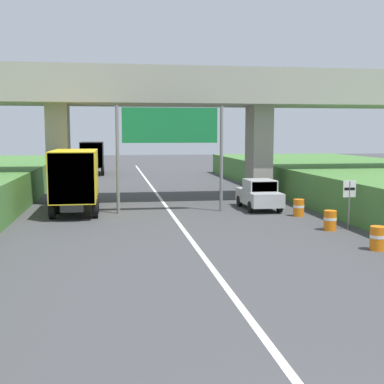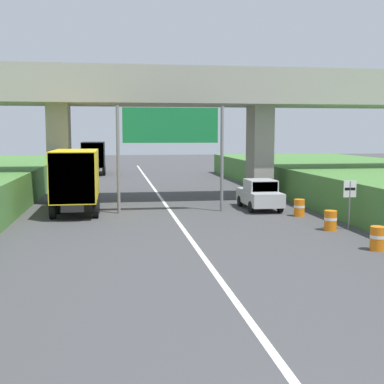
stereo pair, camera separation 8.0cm
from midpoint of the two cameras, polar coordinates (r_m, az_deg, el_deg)
lane_centre_stripe at (r=27.66m, az=-2.10°, el=-2.47°), size 0.20×85.04×0.01m
overpass_bridge at (r=32.99m, az=-3.27°, el=10.00°), size 40.00×4.80×8.32m
overhead_highway_sign at (r=28.04m, az=-2.30°, el=6.54°), size 5.88×0.18×5.82m
speed_limit_sign at (r=24.16m, az=17.19°, el=-0.55°), size 0.60×0.08×2.23m
truck_black at (r=55.96m, az=-10.80°, el=3.95°), size 2.44×7.30×3.44m
truck_yellow at (r=29.01m, az=-12.60°, el=1.63°), size 2.44×7.30×3.44m
car_silver at (r=29.60m, az=7.61°, el=-0.27°), size 1.86×4.10×1.72m
construction_barrel_1 at (r=20.33m, az=20.03°, el=-4.84°), size 0.57×0.57×0.90m
construction_barrel_2 at (r=23.82m, az=15.21°, el=-3.05°), size 0.57×0.57×0.90m
construction_barrel_3 at (r=27.51m, az=11.90°, el=-1.71°), size 0.57×0.57×0.90m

